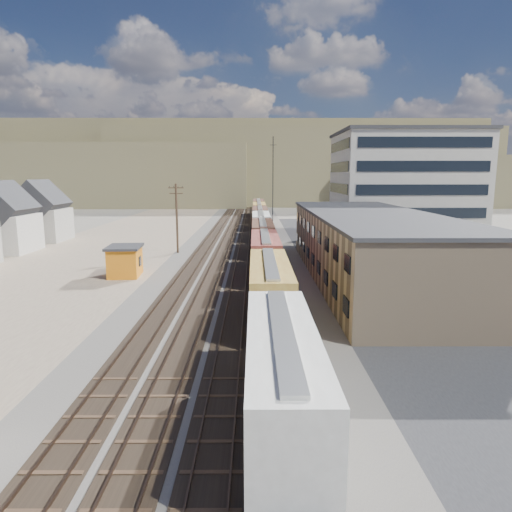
{
  "coord_description": "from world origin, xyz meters",
  "views": [
    {
      "loc": [
        2.6,
        -23.38,
        11.09
      ],
      "look_at": [
        2.79,
        22.48,
        3.0
      ],
      "focal_mm": 32.0,
      "sensor_mm": 36.0,
      "label": 1
    }
  ],
  "objects_px": {
    "utility_pole_north": "(177,217)",
    "maintenance_shed": "(125,261)",
    "freight_train": "(262,229)",
    "parked_car_silver": "(507,304)",
    "parked_car_blue": "(407,250)",
    "parked_car_white": "(472,323)"
  },
  "relations": [
    {
      "from": "freight_train",
      "to": "parked_car_white",
      "type": "distance_m",
      "value": 43.07
    },
    {
      "from": "maintenance_shed",
      "to": "parked_car_white",
      "type": "xyz_separation_m",
      "value": [
        30.03,
        -18.73,
        -1.03
      ]
    },
    {
      "from": "parked_car_silver",
      "to": "maintenance_shed",
      "type": "bearing_deg",
      "value": 50.12
    },
    {
      "from": "utility_pole_north",
      "to": "maintenance_shed",
      "type": "relative_size",
      "value": 2.02
    },
    {
      "from": "maintenance_shed",
      "to": "parked_car_silver",
      "type": "height_order",
      "value": "maintenance_shed"
    },
    {
      "from": "freight_train",
      "to": "parked_car_silver",
      "type": "distance_m",
      "value": 40.75
    },
    {
      "from": "freight_train",
      "to": "parked_car_white",
      "type": "height_order",
      "value": "freight_train"
    },
    {
      "from": "freight_train",
      "to": "parked_car_silver",
      "type": "bearing_deg",
      "value": -61.32
    },
    {
      "from": "freight_train",
      "to": "maintenance_shed",
      "type": "distance_m",
      "value": 26.83
    },
    {
      "from": "freight_train",
      "to": "maintenance_shed",
      "type": "height_order",
      "value": "freight_train"
    },
    {
      "from": "parked_car_blue",
      "to": "freight_train",
      "type": "bearing_deg",
      "value": 101.75
    },
    {
      "from": "freight_train",
      "to": "utility_pole_north",
      "type": "bearing_deg",
      "value": -152.65
    },
    {
      "from": "parked_car_white",
      "to": "parked_car_silver",
      "type": "xyz_separation_m",
      "value": [
        5.11,
        4.82,
        0.02
      ]
    },
    {
      "from": "utility_pole_north",
      "to": "parked_car_silver",
      "type": "distance_m",
      "value": 43.54
    },
    {
      "from": "freight_train",
      "to": "parked_car_silver",
      "type": "relative_size",
      "value": 23.17
    },
    {
      "from": "utility_pole_north",
      "to": "maintenance_shed",
      "type": "bearing_deg",
      "value": -102.08
    },
    {
      "from": "freight_train",
      "to": "parked_car_blue",
      "type": "distance_m",
      "value": 22.25
    },
    {
      "from": "freight_train",
      "to": "maintenance_shed",
      "type": "relative_size",
      "value": 24.18
    },
    {
      "from": "maintenance_shed",
      "to": "parked_car_white",
      "type": "bearing_deg",
      "value": -31.95
    },
    {
      "from": "utility_pole_north",
      "to": "maintenance_shed",
      "type": "height_order",
      "value": "utility_pole_north"
    },
    {
      "from": "parked_car_silver",
      "to": "parked_car_blue",
      "type": "height_order",
      "value": "parked_car_blue"
    },
    {
      "from": "parked_car_blue",
      "to": "parked_car_silver",
      "type": "bearing_deg",
      "value": -145.66
    }
  ]
}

